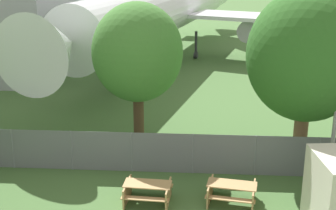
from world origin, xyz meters
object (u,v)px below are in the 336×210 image
Objects in this scene: airplane at (166,9)px; tree_behind_benches at (137,53)px; picnic_bench_open_grass at (232,191)px; tree_left_of_cabin at (308,56)px; picnic_bench_near_cabin at (148,190)px.

tree_behind_benches is (0.09, -19.15, 0.16)m from airplane.
picnic_bench_open_grass is 0.26× the size of tree_left_of_cabin.
tree_left_of_cabin is at bearing 32.27° from airplane.
tree_behind_benches is (-1.02, 5.48, 4.00)m from picnic_bench_near_cabin.
airplane is 20.32× the size of picnic_bench_open_grass.
picnic_bench_near_cabin is at bearing -150.72° from tree_left_of_cabin.
tree_left_of_cabin reaches higher than picnic_bench_open_grass.
tree_left_of_cabin is 1.12× the size of tree_behind_benches.
tree_left_of_cabin reaches higher than tree_behind_benches.
tree_behind_benches reaches higher than picnic_bench_near_cabin.
tree_behind_benches is (-7.13, 2.06, -0.40)m from tree_left_of_cabin.
picnic_bench_near_cabin is 0.91× the size of picnic_bench_open_grass.
airplane is 22.26× the size of picnic_bench_near_cabin.
airplane is at bearing 99.70° from picnic_bench_open_grass.
airplane is 5.32× the size of tree_left_of_cabin.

